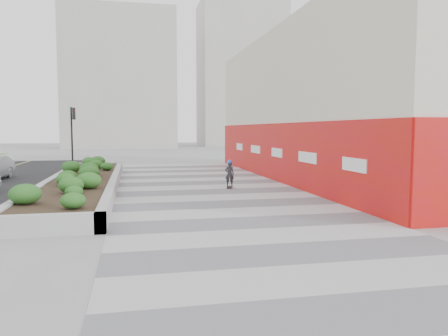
% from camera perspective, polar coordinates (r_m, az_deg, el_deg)
% --- Properties ---
extents(ground, '(160.00, 160.00, 0.00)m').
position_cam_1_polar(ground, '(13.99, 2.03, -5.98)').
color(ground, gray).
rests_on(ground, ground).
extents(walkway, '(8.00, 36.00, 0.01)m').
position_cam_1_polar(walkway, '(16.88, -0.41, -4.06)').
color(walkway, '#A8A8AD').
rests_on(walkway, ground).
extents(building, '(6.04, 24.08, 8.00)m').
position_cam_1_polar(building, '(24.60, 13.01, 7.93)').
color(building, beige).
rests_on(building, ground).
extents(planter, '(3.00, 18.00, 0.90)m').
position_cam_1_polar(planter, '(20.58, -17.90, -1.50)').
color(planter, '#9E9EA0').
rests_on(planter, ground).
extents(traffic_signal_near, '(0.33, 0.28, 4.20)m').
position_cam_1_polar(traffic_signal_near, '(31.09, -19.15, 4.90)').
color(traffic_signal_near, black).
rests_on(traffic_signal_near, ground).
extents(distant_bldg_north_l, '(16.00, 12.00, 20.00)m').
position_cam_1_polar(distant_bldg_north_l, '(68.75, -13.41, 10.99)').
color(distant_bldg_north_l, '#ADAAA3').
rests_on(distant_bldg_north_l, ground).
extents(distant_bldg_north_r, '(14.00, 10.00, 24.00)m').
position_cam_1_polar(distant_bldg_north_r, '(76.16, 2.23, 12.04)').
color(distant_bldg_north_r, '#ADAAA3').
rests_on(distant_bldg_north_r, ground).
extents(manhole_cover, '(0.44, 0.44, 0.01)m').
position_cam_1_polar(manhole_cover, '(16.98, 1.25, -4.02)').
color(manhole_cover, '#595654').
rests_on(manhole_cover, ground).
extents(skateboarder, '(0.47, 0.75, 1.30)m').
position_cam_1_polar(skateboarder, '(19.92, 0.73, -0.77)').
color(skateboarder, beige).
rests_on(skateboarder, ground).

